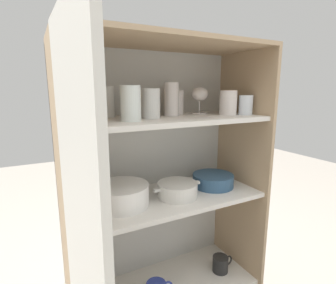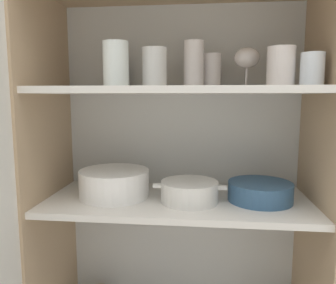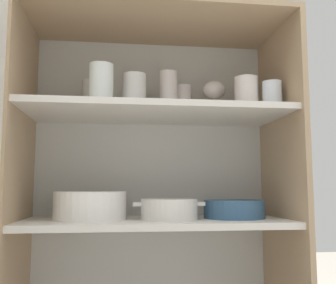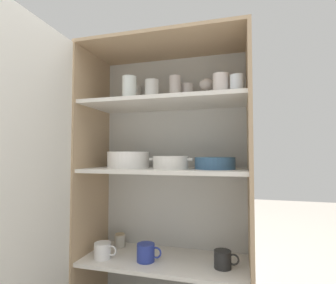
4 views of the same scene
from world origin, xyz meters
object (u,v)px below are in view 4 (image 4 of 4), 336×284
Objects in this scene: plate_stack_white at (128,160)px; coffee_mug_primary at (223,259)px; mixing_bowl_large at (215,163)px; storage_jar at (120,240)px; casserole_dish at (171,162)px.

plate_stack_white is 1.93× the size of coffee_mug_primary.
mixing_bowl_large reaches higher than storage_jar.
casserole_dish is at bearing 178.44° from coffee_mug_primary.
plate_stack_white is at bearing -179.67° from mixing_bowl_large.
casserole_dish reaches higher than storage_jar.
storage_jar is at bearing 170.54° from mixing_bowl_large.
plate_stack_white is 3.03× the size of storage_jar.
mixing_bowl_large is 2.67× the size of storage_jar.
plate_stack_white is 0.48m from mixing_bowl_large.
storage_jar is (-0.35, 0.13, -0.47)m from casserole_dish.
casserole_dish is 1.94× the size of coffee_mug_primary.
mixing_bowl_large is 0.23m from casserole_dish.
mixing_bowl_large is 1.70× the size of coffee_mug_primary.
mixing_bowl_large is at bearing 8.45° from casserole_dish.
coffee_mug_primary is (0.52, -0.04, -0.48)m from plate_stack_white.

